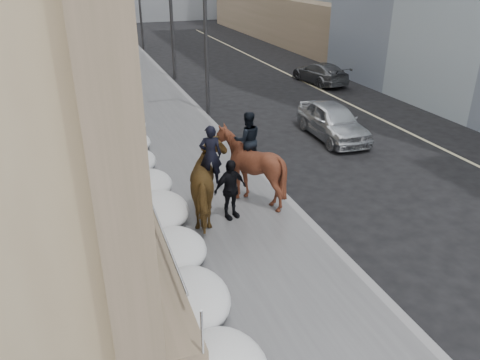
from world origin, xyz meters
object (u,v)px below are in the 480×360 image
(mounted_horse_left, at_px, (210,181))
(mounted_horse_right, at_px, (249,164))
(pedestrian, at_px, (230,189))
(car_grey, at_px, (320,73))
(car_silver, at_px, (333,121))

(mounted_horse_left, bearing_deg, mounted_horse_right, -142.92)
(pedestrian, xyz_separation_m, car_grey, (10.70, 14.34, -0.38))
(mounted_horse_left, bearing_deg, car_silver, -130.19)
(pedestrian, bearing_deg, mounted_horse_left, 140.02)
(mounted_horse_left, relative_size, car_silver, 0.62)
(mounted_horse_left, xyz_separation_m, pedestrian, (0.51, -0.24, -0.23))
(mounted_horse_right, xyz_separation_m, car_silver, (5.51, 4.45, -0.59))
(mounted_horse_left, relative_size, mounted_horse_right, 0.98)
(mounted_horse_right, relative_size, car_silver, 0.64)
(car_silver, relative_size, car_grey, 1.00)
(pedestrian, height_order, car_grey, pedestrian)
(car_silver, bearing_deg, mounted_horse_left, -140.87)
(mounted_horse_left, distance_m, car_grey, 18.02)
(mounted_horse_left, height_order, pedestrian, mounted_horse_left)
(car_grey, bearing_deg, mounted_horse_left, 46.05)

